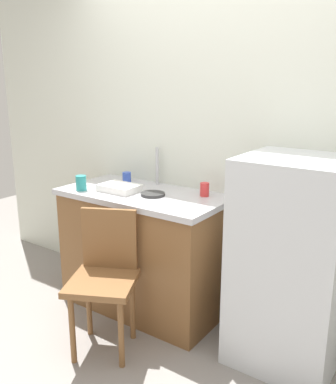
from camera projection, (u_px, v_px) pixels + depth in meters
The scene contains 12 objects.
ground_plane at pixel (137, 374), 2.48m from camera, with size 8.00×8.00×0.00m, color gray.
back_wall at pixel (223, 148), 2.95m from camera, with size 4.80×0.10×2.42m, color silver.
cabinet_base at pixel (144, 253), 3.13m from camera, with size 1.18×0.60×0.86m, color brown.
countertop at pixel (143, 195), 3.01m from camera, with size 1.22×0.64×0.04m, color #B7B7BC.
faucet at pixel (157, 166), 3.20m from camera, with size 0.02×0.02×0.28m, color #B7B7BC.
refrigerator at pixel (291, 263), 2.47m from camera, with size 0.61×0.59×1.27m, color silver.
chair at pixel (105, 274), 2.63m from camera, with size 0.54×0.54×0.89m.
dish_tray at pixel (120, 188), 3.02m from camera, with size 0.28×0.20×0.05m, color white.
hotplate at pixel (153, 194), 2.91m from camera, with size 0.17×0.17×0.02m, color #2D2D2D.
cup_teal at pixel (81, 183), 3.04m from camera, with size 0.08×0.08×0.11m, color teal.
cup_blue at pixel (127, 177), 3.28m from camera, with size 0.07×0.07×0.08m, color blue.
cup_red at pixel (205, 190), 2.89m from camera, with size 0.06×0.06×0.09m, color red.
Camera 1 is at (1.36, -1.63, 1.68)m, focal length 39.23 mm.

